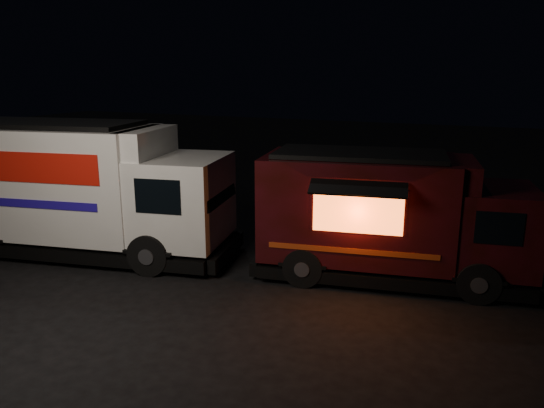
% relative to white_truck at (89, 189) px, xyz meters
% --- Properties ---
extents(ground, '(80.00, 80.00, 0.00)m').
position_rel_white_truck_xyz_m(ground, '(3.81, -0.96, -1.73)').
color(ground, black).
rests_on(ground, ground).
extents(white_truck, '(8.01, 4.04, 3.47)m').
position_rel_white_truck_xyz_m(white_truck, '(0.00, 0.00, 0.00)').
color(white_truck, white).
rests_on(white_truck, ground).
extents(red_truck, '(6.66, 3.42, 2.95)m').
position_rel_white_truck_xyz_m(red_truck, '(7.63, 1.49, -0.26)').
color(red_truck, '#380A11').
rests_on(red_truck, ground).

